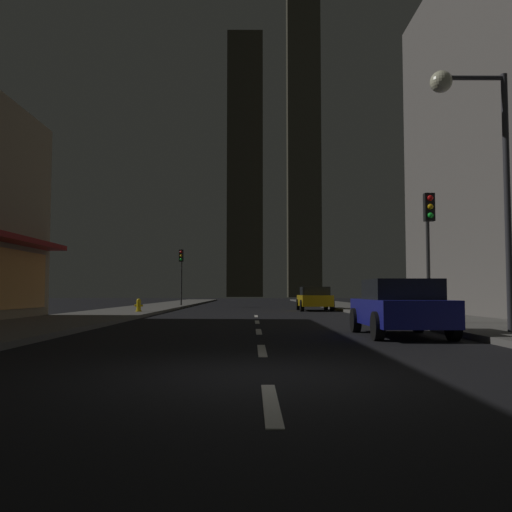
{
  "coord_description": "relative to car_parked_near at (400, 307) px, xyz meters",
  "views": [
    {
      "loc": [
        -0.19,
        -7.82,
        1.12
      ],
      "look_at": [
        0.0,
        19.89,
        2.89
      ],
      "focal_mm": 39.95,
      "sensor_mm": 36.0,
      "label": 1
    }
  ],
  "objects": [
    {
      "name": "car_parked_far",
      "position": [
        0.0,
        20.02,
        0.0
      ],
      "size": [
        1.98,
        4.24,
        1.45
      ],
      "color": "gold",
      "rests_on": "ground"
    },
    {
      "name": "skyscraper_distant_tall",
      "position": [
        -5.54,
        123.09,
        31.55
      ],
      "size": [
        8.59,
        7.47,
        64.58
      ],
      "primitive_type": "cube",
      "color": "#333026",
      "rests_on": "ground"
    },
    {
      "name": "ground_plane",
      "position": [
        -3.6,
        25.24,
        -0.79
      ],
      "size": [
        78.0,
        136.0,
        0.1
      ],
      "primitive_type": "cube",
      "color": "black"
    },
    {
      "name": "sidewalk_left",
      "position": [
        -10.6,
        25.24,
        -0.67
      ],
      "size": [
        4.0,
        76.0,
        0.15
      ],
      "primitive_type": "cube",
      "color": "#605E59",
      "rests_on": "ground"
    },
    {
      "name": "skyscraper_distant_mid",
      "position": [
        7.78,
        111.41,
        35.56
      ],
      "size": [
        7.38,
        5.17,
        72.6
      ],
      "primitive_type": "cube",
      "color": "#494637",
      "rests_on": "ground"
    },
    {
      "name": "car_parked_near",
      "position": [
        0.0,
        0.0,
        0.0
      ],
      "size": [
        1.98,
        4.24,
        1.45
      ],
      "color": "navy",
      "rests_on": "ground"
    },
    {
      "name": "traffic_light_far_left",
      "position": [
        -9.1,
        27.99,
        2.45
      ],
      "size": [
        0.32,
        0.48,
        4.2
      ],
      "color": "#2D2D2D",
      "rests_on": "sidewalk_left"
    },
    {
      "name": "street_lamp_right",
      "position": [
        1.78,
        -0.52,
        4.33
      ],
      "size": [
        1.96,
        0.56,
        6.58
      ],
      "color": "#38383D",
      "rests_on": "sidewalk_right"
    },
    {
      "name": "sidewalk_right",
      "position": [
        3.4,
        25.24,
        -0.67
      ],
      "size": [
        4.0,
        76.0,
        0.15
      ],
      "primitive_type": "cube",
      "color": "#605E59",
      "rests_on": "ground"
    },
    {
      "name": "fire_hydrant_far_left",
      "position": [
        -9.5,
        14.17,
        -0.29
      ],
      "size": [
        0.42,
        0.3,
        0.65
      ],
      "color": "gold",
      "rests_on": "sidewalk_left"
    },
    {
      "name": "traffic_light_near_right",
      "position": [
        1.9,
        3.57,
        2.45
      ],
      "size": [
        0.32,
        0.48,
        4.2
      ],
      "color": "#2D2D2D",
      "rests_on": "sidewalk_right"
    },
    {
      "name": "lane_marking_center",
      "position": [
        -3.6,
        1.64,
        -0.73
      ],
      "size": [
        0.16,
        23.0,
        0.01
      ],
      "color": "silver",
      "rests_on": "ground"
    }
  ]
}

